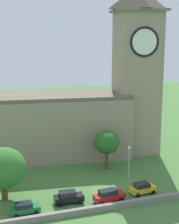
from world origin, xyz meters
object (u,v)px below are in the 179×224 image
Objects in this scene: car_black at (68,197)px; tree_by_tower at (107,142)px; church at (80,106)px; streetlamp_west_mid at (129,160)px; car_red at (109,195)px; car_yellow at (142,188)px; car_green at (25,208)px; tree_riverside_west at (3,168)px.

tree_by_tower is (10.39, 11.12, 4.17)m from car_black.
church is 24.05m from car_black.
car_black is at bearing -169.15° from streetlamp_west_mid.
car_red reaches higher than car_yellow.
tree_by_tower is (16.98, 12.26, 4.29)m from car_green.
car_green is 12.47m from car_red.
church reaches higher than tree_riverside_west.
car_black is 10.61m from tree_riverside_west.
car_green is at bearing -124.24° from church.
car_black reaches higher than car_green.
car_red is (5.87, -1.40, -0.01)m from car_black.
tree_riverside_west is at bearing 159.06° from car_red.
car_yellow reaches higher than car_green.
streetlamp_west_mid is 9.09m from tree_by_tower.
car_black is at bearing -111.74° from church.
tree_riverside_west is at bearing 167.04° from car_yellow.
car_red is at bearing -20.94° from tree_riverside_west.
church is at bearing 99.77° from car_yellow.
car_black is 0.90× the size of car_red.
car_green is at bearing -170.14° from car_black.
car_yellow is 12.48m from tree_by_tower.
tree_riverside_west reaches higher than car_yellow.
car_yellow is 4.78m from streetlamp_west_mid.
tree_riverside_west is at bearing -160.30° from tree_by_tower.
church is at bearing 97.44° from streetlamp_west_mid.
church is 24.00m from car_red.
car_yellow is 0.60× the size of streetlamp_west_mid.
church is 27.95m from car_green.
tree_riverside_west is (-8.84, 4.24, 4.06)m from car_black.
tree_riverside_west is (-19.23, -6.88, -0.11)m from tree_by_tower.
tree_riverside_west is at bearing 112.68° from car_green.
car_red is at bearing -144.26° from streetlamp_west_mid.
tree_by_tower is at bearing 97.23° from car_yellow.
church is 9.04× the size of car_black.
church is at bearing 43.84° from tree_riverside_west.
streetlamp_west_mid is (2.43, -18.58, -5.48)m from church.
tree_by_tower is (2.16, -9.51, -5.08)m from church.
tree_riverside_west reaches higher than tree_by_tower.
tree_riverside_west reaches higher than car_green.
streetlamp_west_mid reaches higher than car_green.
car_black reaches higher than car_yellow.
car_black is 15.78m from tree_by_tower.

